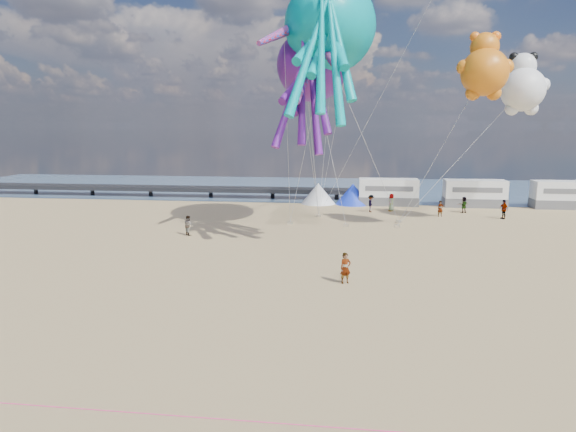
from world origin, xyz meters
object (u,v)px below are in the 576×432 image
object	(u,v)px
sandbag_d	(399,222)
kite_octopus_teal	(330,26)
motorhome_1	(474,193)
beachgoer_0	(391,202)
beachgoer_1	(188,225)
beachgoer_4	(464,205)
sandbag_b	(346,225)
motorhome_2	(564,195)
standing_person	(345,268)
kite_teddy_orange	(485,72)
windsock_right	(302,86)
beachgoer_2	(371,203)
kite_panda	(523,90)
sandbag_a	(290,223)
windsock_mid	(328,55)
tent_white	(318,193)
beachgoer_5	(440,209)
motorhome_0	(388,192)
tent_blue	(353,194)
sandbag_e	(319,216)
beachgoer_3	(504,209)
sandbag_c	(397,226)
windsock_left	(284,32)
kite_octopus_purple	(313,66)

from	to	relation	value
sandbag_d	kite_octopus_teal	distance (m)	18.49
motorhome_1	beachgoer_0	size ratio (longest dim) A/B	3.54
beachgoer_0	kite_octopus_teal	bearing A→B (deg)	-0.31
beachgoer_1	beachgoer_4	distance (m)	28.78
sandbag_b	motorhome_2	bearing A→B (deg)	29.81
sandbag_d	standing_person	bearing A→B (deg)	-103.38
kite_teddy_orange	windsock_right	distance (m)	14.50
motorhome_2	beachgoer_4	bearing A→B (deg)	-158.70
beachgoer_2	kite_octopus_teal	size ratio (longest dim) A/B	0.13
beachgoer_1	sandbag_b	distance (m)	13.98
motorhome_1	kite_panda	size ratio (longest dim) A/B	1.04
beachgoer_1	beachgoer_4	size ratio (longest dim) A/B	0.98
sandbag_a	windsock_mid	distance (m)	15.80
tent_white	sandbag_d	distance (m)	13.90
beachgoer_5	kite_teddy_orange	distance (m)	15.25
motorhome_0	tent_blue	xyz separation A→B (m)	(-4.00, 0.00, -0.30)
standing_person	sandbag_d	world-z (taller)	standing_person
beachgoer_2	tent_white	bearing A→B (deg)	54.47
beachgoer_5	windsock_mid	distance (m)	21.07
sandbag_b	sandbag_e	xyz separation A→B (m)	(-2.77, 4.56, 0.00)
beachgoer_3	kite_teddy_orange	size ratio (longest dim) A/B	0.30
standing_person	beachgoer_5	size ratio (longest dim) A/B	1.13
motorhome_0	kite_octopus_teal	distance (m)	22.72
windsock_right	sandbag_a	bearing A→B (deg)	105.66
beachgoer_0	sandbag_d	xyz separation A→B (m)	(0.24, -6.73, -0.82)
motorhome_0	sandbag_e	world-z (taller)	motorhome_0
beachgoer_3	sandbag_d	size ratio (longest dim) A/B	3.76
motorhome_0	beachgoer_5	world-z (taller)	motorhome_0
motorhome_2	sandbag_d	bearing A→B (deg)	-149.33
motorhome_1	beachgoer_2	distance (m)	12.74
sandbag_c	windsock_left	distance (m)	19.21
beachgoer_4	sandbag_e	size ratio (longest dim) A/B	3.36
motorhome_1	sandbag_b	bearing A→B (deg)	-136.16
beachgoer_4	sandbag_e	xyz separation A→B (m)	(-14.80, -4.44, -0.73)
sandbag_b	kite_octopus_teal	world-z (taller)	kite_octopus_teal
motorhome_1	tent_white	size ratio (longest dim) A/B	1.65
motorhome_0	kite_octopus_purple	size ratio (longest dim) A/B	0.52
beachgoer_4	kite_teddy_orange	xyz separation A→B (m)	(-1.44, -11.50, 12.23)
beachgoer_3	kite_octopus_teal	world-z (taller)	kite_octopus_teal
beachgoer_1	windsock_right	size ratio (longest dim) A/B	0.29
sandbag_d	kite_panda	world-z (taller)	kite_panda
motorhome_0	sandbag_e	xyz separation A→B (m)	(-7.32, -8.93, -1.39)
tent_white	kite_panda	world-z (taller)	kite_panda
standing_person	kite_octopus_teal	size ratio (longest dim) A/B	0.13
beachgoer_2	beachgoer_5	bearing A→B (deg)	-98.85
tent_white	beachgoer_4	distance (m)	16.13
sandbag_c	windsock_left	world-z (taller)	windsock_left
standing_person	beachgoer_1	world-z (taller)	standing_person
windsock_left	windsock_right	distance (m)	4.48
beachgoer_0	beachgoer_3	world-z (taller)	beachgoer_3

